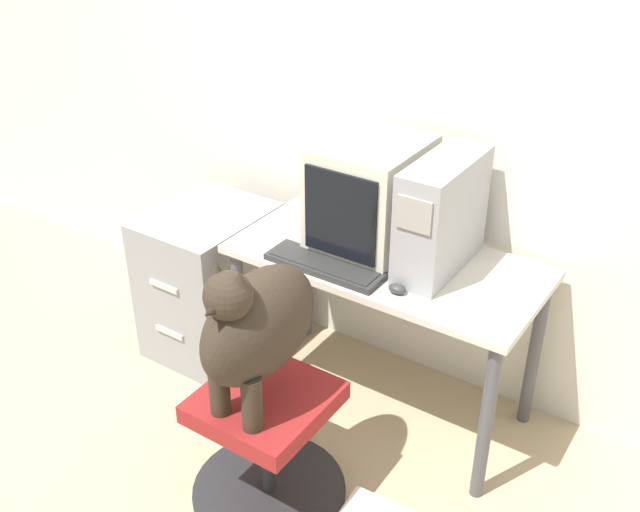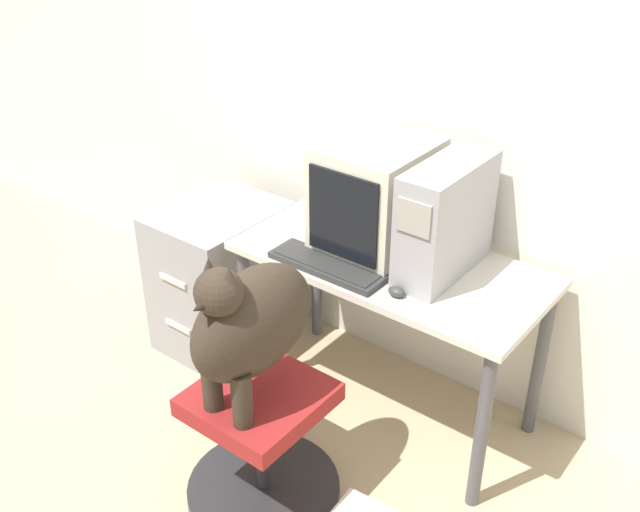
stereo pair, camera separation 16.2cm
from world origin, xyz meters
name	(u,v)px [view 2 (the right image)]	position (x,y,z in m)	size (l,w,h in m)	color
ground_plane	(343,443)	(0.00, 0.00, 0.00)	(12.00, 12.00, 0.00)	tan
wall_back	(450,91)	(0.00, 0.65, 1.30)	(8.00, 0.05, 2.60)	silver
desk	(390,283)	(0.00, 0.29, 0.62)	(1.21, 0.59, 0.72)	beige
crt_monitor	(376,197)	(-0.12, 0.35, 0.94)	(0.37, 0.43, 0.43)	beige
pc_tower	(445,219)	(0.19, 0.34, 0.94)	(0.17, 0.46, 0.43)	#99999E
keyboard	(327,266)	(-0.15, 0.09, 0.74)	(0.47, 0.15, 0.03)	#2D2D2D
computer_mouse	(397,292)	(0.15, 0.09, 0.74)	(0.07, 0.05, 0.04)	#333333
office_chair	(262,446)	(-0.08, -0.39, 0.23)	(0.57, 0.57, 0.49)	#262628
dog	(249,322)	(-0.08, -0.42, 0.79)	(0.25, 0.51, 0.58)	#33281E
filing_cabinet	(222,277)	(-0.88, 0.23, 0.34)	(0.45, 0.58, 0.69)	gray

